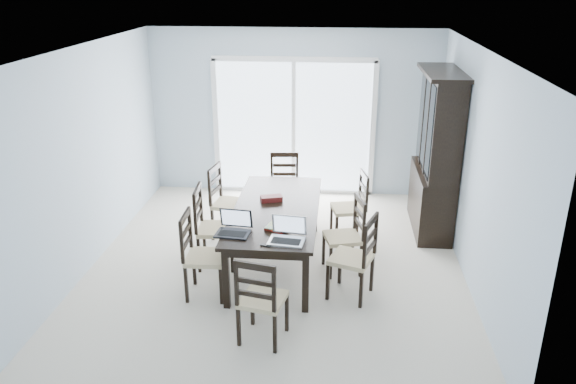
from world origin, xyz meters
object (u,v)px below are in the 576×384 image
Objects in this scene: laptop_dark at (232,229)px; laptop_silver at (286,237)px; chair_right_far at (355,199)px; game_box at (271,198)px; chair_right_mid at (350,227)px; chair_end_far at (284,179)px; cell_phone at (266,245)px; hot_tub at (270,148)px; chair_left_near at (197,246)px; chair_left_mid at (208,218)px; chair_left_far at (223,194)px; china_hutch at (436,155)px; chair_right_near at (360,249)px; dining_table at (276,214)px; chair_end_near at (259,292)px.

laptop_silver is (0.59, -0.13, 0.00)m from laptop_dark.
chair_right_far is at bearing 55.41° from laptop_dark.
laptop_silver is at bearing -75.30° from game_box.
chair_end_far is at bearing 16.24° from chair_right_mid.
hot_tub is at bearing 113.35° from cell_phone.
chair_left_near is 0.84m from cell_phone.
chair_left_mid is (-0.03, 0.68, 0.02)m from chair_left_near.
chair_left_mid reaches higher than chair_left_far.
chair_left_far is at bearing 131.32° from cell_phone.
chair_left_mid is 1.08× the size of chair_right_mid.
chair_left_mid is (-2.84, -1.32, -0.46)m from china_hutch.
chair_left_near and chair_right_near have the same top height.
china_hutch is at bearing -55.94° from chair_right_mid.
chair_right_near is at bearing -34.15° from dining_table.
chair_end_near is at bearing 28.36° from chair_left_far.
chair_right_mid is at bearing -15.76° from game_box.
laptop_silver reaches higher than hot_tub.
dining_table is at bearing 55.27° from chair_left_far.
dining_table is 0.99m from cell_phone.
chair_end_far is at bearing 102.88° from laptop_silver.
chair_right_mid is 0.87m from chair_right_far.
chair_right_far is at bearing 80.99° from chair_end_near.
chair_end_far is 0.62× the size of hot_tub.
cell_phone is at bearing -89.61° from dining_table.
hot_tub is (-0.52, 3.49, -0.25)m from dining_table.
chair_left_mid is 1.70m from chair_right_mid.
dining_table is 1.94× the size of chair_left_far.
chair_end_far is at bearing 149.87° from chair_left_mid.
chair_left_far is 1.88m from chair_right_mid.
chair_left_mid is 1.02× the size of chair_left_far.
china_hutch is 1.89× the size of chair_left_mid.
chair_right_near is (-1.04, -1.92, -0.48)m from china_hutch.
chair_left_near is at bearing -1.61° from chair_left_mid.
laptop_dark is 0.96× the size of laptop_silver.
chair_right_near reaches higher than hot_tub.
chair_right_far is at bearing 29.75° from game_box.
laptop_dark is at bearing 127.61° from chair_right_far.
chair_left_far reaches higher than dining_table.
china_hutch reaches higher than dining_table.
laptop_dark is (0.40, -0.00, 0.22)m from chair_left_near.
chair_right_near is (1.79, -0.59, -0.02)m from chair_left_mid.
game_box is (-0.10, 1.81, 0.21)m from chair_end_near.
chair_right_near is 0.64× the size of hot_tub.
chair_right_near reaches higher than chair_end_far.
chair_right_near is 1.39m from game_box.
chair_right_near is 0.83m from laptop_silver.
chair_right_mid is at bearing 73.07° from chair_left_far.
chair_right_far is at bearing 78.84° from cell_phone.
chair_right_near is 1.04× the size of chair_end_near.
chair_right_near is (1.76, 0.09, 0.00)m from chair_left_near.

